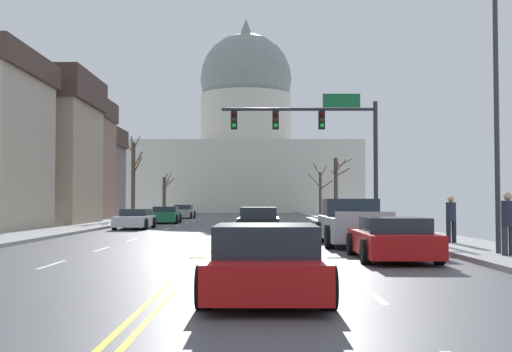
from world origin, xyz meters
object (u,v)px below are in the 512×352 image
(street_lamp_right, at_px, (481,68))
(sedan_near_00, at_px, (255,223))
(sedan_oncoming_00, at_px, (132,219))
(signal_gantry, at_px, (317,131))
(pickup_truck_near_01, at_px, (349,224))
(pedestrian_00, at_px, (504,220))
(sedan_near_03, at_px, (262,263))
(pedestrian_01, at_px, (448,217))
(sedan_oncoming_01, at_px, (162,215))
(sedan_oncoming_02, at_px, (180,212))
(sedan_near_02, at_px, (389,239))

(street_lamp_right, bearing_deg, sedan_near_00, 118.76)
(sedan_oncoming_00, bearing_deg, signal_gantry, -23.17)
(pickup_truck_near_01, relative_size, pedestrian_00, 3.46)
(sedan_near_03, relative_size, pedestrian_01, 2.82)
(sedan_near_00, bearing_deg, pedestrian_00, -61.72)
(street_lamp_right, relative_size, pickup_truck_near_01, 1.52)
(sedan_near_00, xyz_separation_m, pedestrian_01, (6.61, -6.85, 0.42))
(sedan_near_03, xyz_separation_m, pedestrian_01, (6.57, 11.72, 0.47))
(sedan_near_00, height_order, pedestrian_01, pedestrian_01)
(street_lamp_right, bearing_deg, pickup_truck_near_01, 118.25)
(street_lamp_right, height_order, sedan_oncoming_01, street_lamp_right)
(pickup_truck_near_01, relative_size, sedan_oncoming_01, 1.22)
(signal_gantry, distance_m, pedestrian_01, 11.68)
(pickup_truck_near_01, xyz_separation_m, pedestrian_00, (3.19, -6.16, 0.31))
(street_lamp_right, xyz_separation_m, sedan_oncoming_01, (-12.92, 29.16, -4.70))
(signal_gantry, distance_m, street_lamp_right, 15.23)
(street_lamp_right, bearing_deg, sedan_oncoming_02, 107.00)
(sedan_oncoming_01, bearing_deg, sedan_oncoming_02, 90.99)
(sedan_oncoming_02, bearing_deg, signal_gantry, -70.34)
(sedan_oncoming_01, bearing_deg, sedan_near_02, -71.00)
(sedan_oncoming_00, distance_m, sedan_oncoming_01, 9.91)
(pickup_truck_near_01, height_order, sedan_near_02, pickup_truck_near_01)
(pickup_truck_near_01, height_order, pedestrian_00, pedestrian_00)
(pickup_truck_near_01, xyz_separation_m, sedan_oncoming_00, (-10.36, 13.86, -0.20))
(sedan_oncoming_01, bearing_deg, sedan_oncoming_00, -92.04)
(sedan_near_00, relative_size, pickup_truck_near_01, 0.74)
(pickup_truck_near_01, bearing_deg, street_lamp_right, -61.75)
(sedan_near_00, bearing_deg, sedan_oncoming_02, 102.31)
(signal_gantry, xyz_separation_m, sedan_near_00, (-3.14, -3.53, -4.50))
(pedestrian_00, bearing_deg, sedan_near_02, 174.47)
(sedan_oncoming_00, bearing_deg, sedan_near_02, -61.86)
(sedan_near_00, distance_m, pickup_truck_near_01, 6.84)
(sedan_near_02, height_order, sedan_oncoming_01, sedan_oncoming_01)
(sedan_near_02, xyz_separation_m, pedestrian_00, (3.00, -0.29, 0.52))
(pickup_truck_near_01, relative_size, sedan_oncoming_02, 1.23)
(sedan_near_02, distance_m, pedestrian_01, 5.89)
(pickup_truck_near_01, distance_m, pedestrian_00, 6.94)
(signal_gantry, distance_m, pickup_truck_near_01, 10.47)
(signal_gantry, height_order, street_lamp_right, street_lamp_right)
(sedan_near_00, distance_m, pedestrian_01, 9.52)
(pickup_truck_near_01, xyz_separation_m, sedan_near_02, (0.18, -5.87, -0.20))
(pedestrian_00, height_order, pedestrian_01, pedestrian_00)
(signal_gantry, relative_size, sedan_near_03, 1.74)
(sedan_near_03, height_order, sedan_oncoming_01, sedan_oncoming_01)
(signal_gantry, distance_m, sedan_near_00, 6.53)
(sedan_near_02, height_order, sedan_oncoming_00, sedan_near_02)
(sedan_near_00, height_order, sedan_near_02, sedan_near_00)
(sedan_oncoming_01, height_order, pedestrian_00, pedestrian_00)
(pedestrian_00, bearing_deg, sedan_oncoming_01, 113.81)
(sedan_near_02, bearing_deg, sedan_oncoming_01, 109.00)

